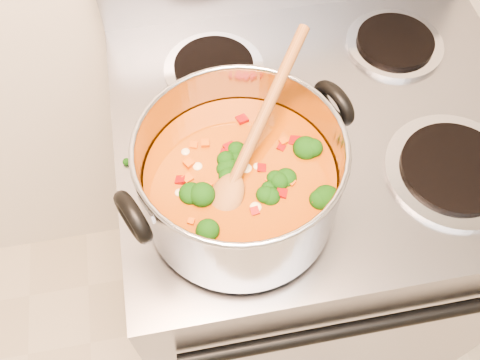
% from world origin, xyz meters
% --- Properties ---
extents(electric_range, '(0.74, 0.67, 1.08)m').
position_xyz_m(electric_range, '(0.06, 1.16, 0.47)').
color(electric_range, gray).
rests_on(electric_range, ground).
extents(stockpot, '(0.34, 0.29, 0.17)m').
position_xyz_m(stockpot, '(-0.12, 1.01, 1.01)').
color(stockpot, '#A4A4AB').
rests_on(stockpot, electric_range).
extents(wooden_spoon, '(0.20, 0.26, 0.13)m').
position_xyz_m(wooden_spoon, '(-0.11, 1.02, 1.05)').
color(wooden_spoon, brown).
rests_on(wooden_spoon, stockpot).
extents(cooktop_crumbs, '(0.28, 0.22, 0.01)m').
position_xyz_m(cooktop_crumbs, '(-0.11, 1.13, 0.92)').
color(cooktop_crumbs, black).
rests_on(cooktop_crumbs, electric_range).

